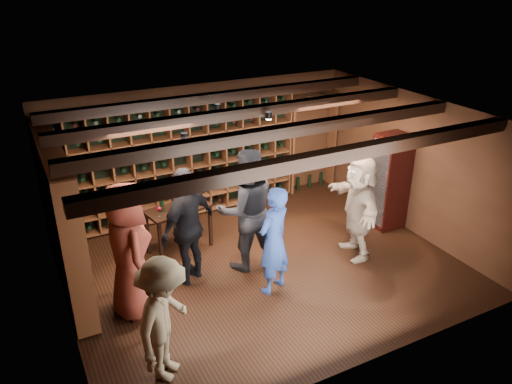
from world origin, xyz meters
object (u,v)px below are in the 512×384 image
tasting_table (178,212)px  display_cabinet (389,183)px  guest_woman_black (188,226)px  man_grey_suit (246,210)px  guest_beige (358,207)px  guest_khaki (164,320)px  man_blue_shirt (274,241)px  guest_red_floral (129,251)px

tasting_table → display_cabinet: bearing=-26.0°
guest_woman_black → tasting_table: size_ratio=1.62×
man_grey_suit → guest_beige: 1.86m
guest_woman_black → guest_khaki: guest_woman_black is taller
man_blue_shirt → guest_woman_black: guest_woman_black is taller
guest_woman_black → guest_khaki: size_ratio=1.17×
man_blue_shirt → man_grey_suit: bearing=-110.2°
man_grey_suit → guest_beige: (1.78, -0.51, -0.12)m
man_blue_shirt → guest_red_floral: guest_red_floral is taller
man_grey_suit → guest_khaki: man_grey_suit is taller
guest_woman_black → tasting_table: (0.15, 0.91, -0.22)m
man_blue_shirt → guest_khaki: 2.16m
display_cabinet → guest_beige: size_ratio=0.99×
man_grey_suit → guest_beige: man_grey_suit is taller
guest_beige → display_cabinet: bearing=131.0°
man_grey_suit → guest_red_floral: size_ratio=1.02×
guest_red_floral → guest_beige: bearing=-95.4°
guest_red_floral → man_grey_suit: bearing=-82.8°
guest_khaki → man_grey_suit: bearing=-6.9°
guest_khaki → tasting_table: (1.09, 2.68, -0.08)m
man_blue_shirt → guest_woman_black: bearing=-64.0°
man_blue_shirt → man_grey_suit: (-0.06, 0.77, 0.17)m
man_blue_shirt → guest_woman_black: size_ratio=0.90×
man_grey_suit → man_blue_shirt: bearing=102.3°
guest_red_floral → guest_woman_black: guest_red_floral is taller
man_blue_shirt → guest_red_floral: (-1.98, 0.43, 0.14)m
man_grey_suit → tasting_table: man_grey_suit is taller
guest_red_floral → tasting_table: size_ratio=1.71×
guest_khaki → guest_beige: (3.67, 1.20, 0.08)m
display_cabinet → man_blue_shirt: (-2.87, -0.83, -0.02)m
tasting_table → guest_red_floral: bearing=-142.9°
guest_red_floral → guest_beige: size_ratio=1.11×
guest_red_floral → guest_woman_black: (0.98, 0.40, -0.05)m
display_cabinet → guest_khaki: 5.13m
guest_beige → tasting_table: 2.98m
man_blue_shirt → tasting_table: size_ratio=1.46×
guest_red_floral → guest_beige: 3.72m
man_grey_suit → tasting_table: bearing=-42.4°
man_grey_suit → guest_woman_black: size_ratio=1.08×
guest_khaki → guest_beige: 3.87m
man_grey_suit → guest_woman_black: man_grey_suit is taller
guest_khaki → guest_woman_black: bearing=12.9°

